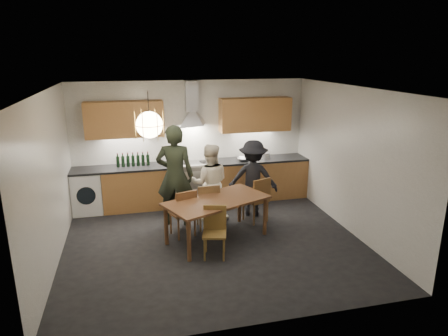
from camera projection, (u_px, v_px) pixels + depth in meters
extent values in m
plane|color=black|center=(214.00, 242.00, 6.88)|extent=(5.00, 5.00, 0.00)
cube|color=white|center=(192.00, 141.00, 8.62)|extent=(5.00, 0.02, 2.60)
cube|color=white|center=(256.00, 225.00, 4.42)|extent=(5.00, 0.02, 2.60)
cube|color=white|center=(50.00, 181.00, 5.95)|extent=(0.02, 4.50, 2.60)
cube|color=white|center=(351.00, 160.00, 7.09)|extent=(0.02, 4.50, 2.60)
cube|color=white|center=(213.00, 89.00, 6.16)|extent=(5.00, 4.50, 0.02)
cube|color=#C1864A|center=(139.00, 188.00, 8.31)|extent=(1.45, 0.60, 0.86)
cube|color=#C1864A|center=(260.00, 179.00, 8.92)|extent=(2.05, 0.60, 0.86)
cube|color=white|center=(88.00, 192.00, 8.08)|extent=(0.58, 0.58, 0.85)
cube|color=black|center=(123.00, 168.00, 8.12)|extent=(2.05, 0.62, 0.04)
cube|color=black|center=(260.00, 160.00, 8.79)|extent=(2.05, 0.62, 0.04)
cube|color=silver|center=(195.00, 185.00, 8.59)|extent=(0.90, 0.60, 0.80)
cube|color=black|center=(197.00, 190.00, 8.33)|extent=(0.78, 0.02, 0.42)
cube|color=slate|center=(194.00, 166.00, 8.47)|extent=(0.90, 0.60, 0.08)
cube|color=silver|center=(196.00, 166.00, 8.21)|extent=(0.90, 0.08, 0.04)
cube|color=tan|center=(124.00, 119.00, 7.99)|extent=(1.55, 0.35, 0.72)
cube|color=tan|center=(255.00, 115.00, 8.61)|extent=(1.55, 0.35, 0.72)
cube|color=silver|center=(191.00, 96.00, 8.23)|extent=(0.26, 0.22, 0.62)
cylinder|color=black|center=(149.00, 108.00, 5.91)|extent=(0.01, 0.01, 0.50)
sphere|color=#FFE0A5|center=(149.00, 125.00, 5.98)|extent=(0.40, 0.40, 0.40)
torus|color=gold|center=(149.00, 125.00, 5.98)|extent=(0.43, 0.43, 0.01)
cube|color=brown|center=(217.00, 201.00, 6.79)|extent=(1.95, 1.50, 0.04)
cylinder|color=brown|center=(189.00, 241.00, 6.16)|extent=(0.07, 0.07, 0.70)
cylinder|color=brown|center=(166.00, 225.00, 6.71)|extent=(0.07, 0.07, 0.70)
cylinder|color=brown|center=(265.00, 216.00, 7.08)|extent=(0.07, 0.07, 0.70)
cylinder|color=brown|center=(239.00, 204.00, 7.63)|extent=(0.07, 0.07, 0.70)
cube|color=brown|center=(182.00, 213.00, 7.04)|extent=(0.50, 0.50, 0.04)
cube|color=brown|center=(187.00, 204.00, 6.83)|extent=(0.39, 0.16, 0.43)
cylinder|color=brown|center=(187.00, 219.00, 7.31)|extent=(0.03, 0.03, 0.40)
cylinder|color=brown|center=(195.00, 226.00, 7.05)|extent=(0.03, 0.03, 0.40)
cylinder|color=brown|center=(171.00, 223.00, 7.15)|extent=(0.03, 0.03, 0.40)
cylinder|color=brown|center=(179.00, 230.00, 6.89)|extent=(0.03, 0.03, 0.40)
cube|color=brown|center=(207.00, 206.00, 7.34)|extent=(0.40, 0.40, 0.04)
cube|color=brown|center=(209.00, 198.00, 7.11)|extent=(0.39, 0.04, 0.43)
cylinder|color=brown|center=(214.00, 213.00, 7.59)|extent=(0.03, 0.03, 0.40)
cylinder|color=brown|center=(218.00, 220.00, 7.29)|extent=(0.03, 0.03, 0.40)
cylinder|color=brown|center=(198.00, 215.00, 7.52)|extent=(0.03, 0.03, 0.40)
cylinder|color=brown|center=(200.00, 221.00, 7.22)|extent=(0.03, 0.03, 0.40)
cube|color=brown|center=(256.00, 200.00, 7.65)|extent=(0.52, 0.52, 0.04)
cube|color=brown|center=(262.00, 190.00, 7.44)|extent=(0.39, 0.18, 0.44)
cylinder|color=brown|center=(256.00, 206.00, 7.93)|extent=(0.03, 0.03, 0.41)
cylinder|color=brown|center=(267.00, 211.00, 7.67)|extent=(0.03, 0.03, 0.41)
cylinder|color=brown|center=(243.00, 210.00, 7.75)|extent=(0.03, 0.03, 0.41)
cylinder|color=brown|center=(254.00, 215.00, 7.50)|extent=(0.03, 0.03, 0.41)
cube|color=brown|center=(214.00, 234.00, 6.29)|extent=(0.45, 0.45, 0.03)
cube|color=brown|center=(215.00, 217.00, 6.39)|extent=(0.36, 0.13, 0.40)
cylinder|color=brown|center=(205.00, 250.00, 6.20)|extent=(0.03, 0.03, 0.38)
cylinder|color=brown|center=(206.00, 241.00, 6.49)|extent=(0.03, 0.03, 0.38)
cylinder|color=brown|center=(224.00, 250.00, 6.20)|extent=(0.03, 0.03, 0.38)
cylinder|color=brown|center=(224.00, 242.00, 6.48)|extent=(0.03, 0.03, 0.38)
imported|color=black|center=(175.00, 176.00, 7.37)|extent=(0.80, 0.63, 1.91)
imported|color=white|center=(210.00, 183.00, 7.61)|extent=(0.84, 0.71, 1.51)
imported|color=black|center=(253.00, 178.00, 7.87)|extent=(1.11, 0.83, 1.52)
imported|color=#B9B9BD|center=(244.00, 159.00, 8.61)|extent=(0.37, 0.37, 0.07)
cylinder|color=silver|center=(266.00, 156.00, 8.78)|extent=(0.24, 0.24, 0.13)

